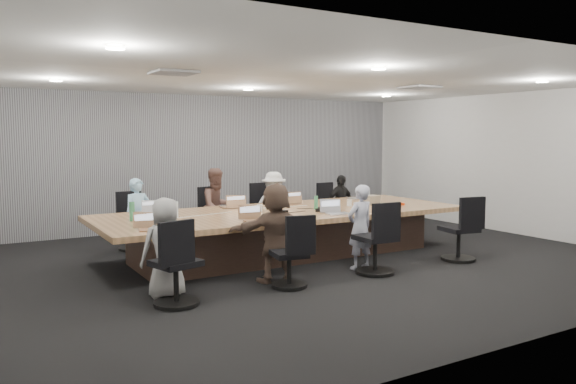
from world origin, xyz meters
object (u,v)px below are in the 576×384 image
chair_2 (265,215)px  stapler (319,210)px  laptop_2 (289,203)px  person_3 (340,204)px  chair_6 (375,244)px  person_1 (218,207)px  snack_packet (399,204)px  bottle_clear (176,209)px  person_0 (138,216)px  person_5 (276,232)px  laptop_5 (257,221)px  laptop_0 (148,213)px  person_4 (166,248)px  mug_brown (152,217)px  person_6 (360,227)px  chair_3 (330,212)px  chair_0 (133,227)px  chair_1 (210,220)px  canvas_bag (372,200)px  chair_7 (459,234)px  chair_5 (289,260)px  laptop_3 (357,198)px  conference_table (285,231)px  person_2 (274,206)px  laptop_6 (338,214)px  chair_4 (176,270)px  laptop_4 (152,230)px  bottle_green_left (132,211)px  bottle_green_right (316,203)px  laptop_1 (231,207)px

chair_2 → stapler: 2.12m
laptop_2 → person_3: bearing=-157.8°
chair_6 → person_1: size_ratio=0.62×
snack_packet → bottle_clear: bearing=171.9°
person_0 → person_5: (1.08, -2.70, 0.04)m
laptop_5 → laptop_0: bearing=134.1°
laptop_5 → bottle_clear: bottle_clear is taller
person_0 → person_1: 1.42m
person_4 → mug_brown: size_ratio=10.17×
person_5 → person_6: 1.41m
chair_3 → laptop_2: (-1.54, -0.90, 0.38)m
chair_0 → chair_1: size_ratio=0.97×
canvas_bag → chair_7: bearing=-76.5°
chair_5 → person_1: person_1 is taller
person_4 → snack_packet: (4.53, 0.96, 0.15)m
chair_1 → chair_6: size_ratio=0.95×
chair_0 → snack_packet: size_ratio=4.43×
chair_1 → chair_2: (1.14, 0.00, 0.02)m
chair_6 → person_0: bearing=131.0°
chair_6 → person_6: bearing=91.7°
laptop_3 → mug_brown: (-4.29, -0.85, 0.05)m
laptop_3 → person_4: person_4 is taller
conference_table → laptop_2: laptop_2 is taller
conference_table → laptop_5: bearing=-139.3°
person_2 → canvas_bag: (1.21, -1.39, 0.18)m
mug_brown → chair_2: bearing=32.5°
chair_3 → laptop_6: (-1.61, -2.50, 0.38)m
chair_4 → chair_7: (4.60, 0.00, 0.00)m
chair_1 → person_5: bearing=69.4°
laptop_2 → conference_table: bearing=58.2°
chair_7 → laptop_0: bearing=158.9°
chair_0 → person_5: bearing=110.3°
bottle_clear → chair_7: bearing=-25.3°
chair_1 → snack_packet: bearing=127.9°
person_2 → mug_brown: bearing=-144.5°
person_3 → chair_3: bearing=85.9°
person_0 → person_6: size_ratio=1.01×
laptop_4 → chair_1: bearing=67.7°
chair_1 → chair_2: size_ratio=0.95×
laptop_4 → bottle_green_left: bearing=103.8°
chair_5 → chair_6: bearing=10.0°
person_0 → chair_2: bearing=-1.1°
bottle_green_right → canvas_bag: (1.25, 0.10, -0.04)m
chair_0 → canvas_bag: bearing=156.0°
person_1 → bottle_green_right: bearing=-63.3°
laptop_0 → laptop_1: bearing=-172.4°
laptop_0 → person_3: (4.10, 0.55, -0.17)m
laptop_6 → bottle_green_left: 3.07m
snack_packet → chair_0: bearing=153.0°
conference_table → canvas_bag: canvas_bag is taller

